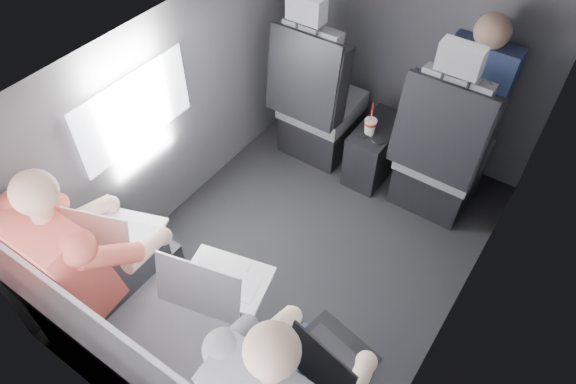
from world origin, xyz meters
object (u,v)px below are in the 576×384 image
Objects in this scene: laptop_white at (117,232)px; front_seat_right at (441,157)px; laptop_silver at (216,282)px; passenger_rear_left at (93,256)px; center_console at (375,150)px; rear_bench at (177,367)px; front_seat_left at (318,106)px; laptop_black at (330,356)px; soda_cup at (370,126)px; passenger_front_right at (474,91)px.

front_seat_right is at bearing 58.58° from laptop_white.
laptop_silver is 0.36× the size of passenger_rear_left.
passenger_rear_left reaches higher than center_console.
front_seat_right is at bearing 76.69° from rear_bench.
front_seat_right is (0.90, 0.00, 0.00)m from front_seat_left.
center_console is 0.39× the size of passenger_rear_left.
center_console is (-0.45, 0.04, -0.20)m from front_seat_right.
laptop_black is (0.61, 0.30, 0.32)m from rear_bench.
laptop_white is at bearing -108.60° from soda_cup.
front_seat_left is at bearing -164.31° from passenger_front_right.
center_console is 1.09× the size of laptop_silver.
front_seat_left is at bearing 87.09° from passenger_rear_left.
front_seat_right is 1.96m from rear_bench.
passenger_rear_left is (-1.15, -0.20, 0.01)m from laptop_black.
laptop_silver is at bearing -105.00° from front_seat_right.
rear_bench is 1.29× the size of passenger_rear_left.
center_console is at bearing 71.72° from laptop_white.
laptop_silver reaches higher than soda_cup.
soda_cup is at bearing 112.23° from laptop_black.
passenger_front_right is (0.45, 1.85, 0.11)m from laptop_silver.
passenger_front_right reaches higher than rear_bench.
passenger_front_right is (0.92, 0.26, 0.35)m from front_seat_left.
front_seat_left is 1.02m from passenger_front_right.
center_console is 0.28m from soda_cup.
front_seat_left is 0.49m from center_console.
front_seat_left reaches higher than laptop_black.
front_seat_right is 1.57× the size of passenger_front_right.
soda_cup is 0.70× the size of laptop_black.
front_seat_left is 3.61× the size of laptop_black.
front_seat_right is 0.49m from center_console.
laptop_black is 1.87m from passenger_front_right.
laptop_white reaches higher than laptop_black.
laptop_silver is at bearing 5.22° from laptop_white.
rear_bench is at bearing -94.14° from laptop_silver.
laptop_silver is 0.55× the size of passenger_front_right.
laptop_silver is (0.58, 0.05, 0.00)m from laptop_white.
front_seat_right reaches higher than soda_cup.
laptop_white is (-0.54, -1.59, 0.17)m from soda_cup.
laptop_black is 0.28× the size of passenger_rear_left.
front_seat_left reaches higher than laptop_white.
front_seat_left reaches higher than center_console.
front_seat_left reaches higher than laptop_silver.
front_seat_left is 2.64× the size of center_console.
rear_bench is at bearing -9.93° from passenger_rear_left.
passenger_rear_left is (0.02, -0.16, 0.00)m from laptop_white.
passenger_front_right reaches higher than laptop_white.
front_seat_left reaches higher than rear_bench.
front_seat_left is 1.02× the size of passenger_rear_left.
front_seat_left is at bearing 180.00° from front_seat_right.
front_seat_right is at bearing -94.10° from passenger_front_right.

